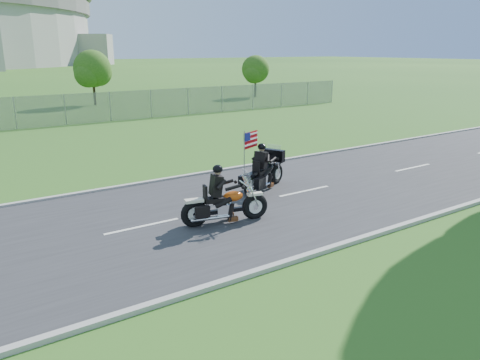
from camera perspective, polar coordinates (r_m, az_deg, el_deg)
ground at (r=14.24m, az=-4.35°, el=-4.17°), size 420.00×420.00×0.00m
road at (r=14.23m, az=-4.35°, el=-4.09°), size 120.00×8.00×0.04m
curb_north at (r=17.70m, az=-10.86°, el=-0.24°), size 120.00×0.18×0.12m
curb_south at (r=11.14m, az=6.18°, el=-9.82°), size 120.00×0.18×0.12m
tree_fence_near at (r=43.62m, az=-17.50°, el=12.59°), size 3.52×3.28×4.75m
tree_fence_far at (r=48.98m, az=1.92°, el=13.17°), size 3.08×2.87×4.20m
motorcycle_lead at (r=13.29m, az=-1.98°, el=-3.08°), size 2.59×1.02×1.76m
motorcycle_follow at (r=16.42m, az=2.97°, el=0.73°), size 2.43×1.36×2.15m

